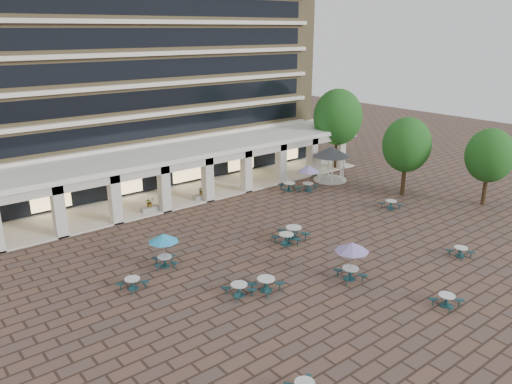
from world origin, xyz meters
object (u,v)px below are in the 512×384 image
picnic_table_2 (446,299)px  gazebo (331,155)px  planter_right (202,194)px  planter_left (150,206)px

picnic_table_2 → gazebo: bearing=56.4°
planter_right → planter_left: bearing=180.0°
picnic_table_2 → gazebo: gazebo is taller
picnic_table_2 → planter_left: bearing=101.9°
planter_right → picnic_table_2: bearing=-88.1°
picnic_table_2 → planter_right: size_ratio=1.03×
gazebo → planter_right: 13.63m
picnic_table_2 → gazebo: 23.83m
planter_right → gazebo: bearing=-12.6°
gazebo → planter_left: gazebo is taller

